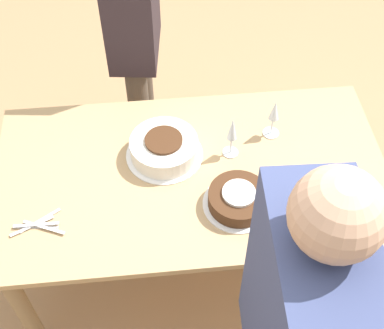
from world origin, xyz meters
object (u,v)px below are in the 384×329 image
Objects in this scene: person_watching at (133,17)px; cake_center_white at (164,148)px; wine_glass_near at (232,131)px; cake_front_chocolate at (238,199)px; wine_glass_far at (274,114)px.

cake_center_white is at bearing 14.66° from person_watching.
cake_front_chocolate is at bearing -92.06° from wine_glass_near.
wine_glass_far is (0.46, 0.08, 0.08)m from cake_center_white.
person_watching reaches higher than wine_glass_far.
cake_center_white is 0.70m from person_watching.
wine_glass_near is at bearing -3.29° from cake_center_white.
wine_glass_far is at bearing 60.67° from cake_front_chocolate.
cake_center_white is at bearing -170.79° from wine_glass_far.
cake_center_white is 1.55× the size of wine_glass_near.
cake_center_white is 1.73× the size of wine_glass_far.
wine_glass_far is at bearing 9.21° from cake_center_white.
cake_front_chocolate is 1.33× the size of wine_glass_near.
cake_center_white is 0.20× the size of person_watching.
cake_front_chocolate is at bearing -46.35° from cake_center_white.
cake_center_white reaches higher than cake_front_chocolate.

